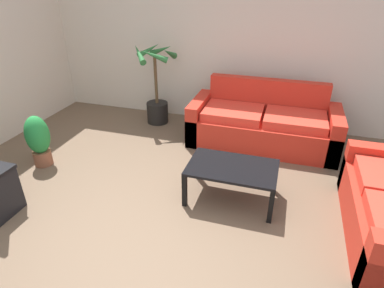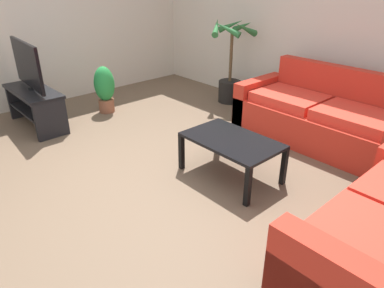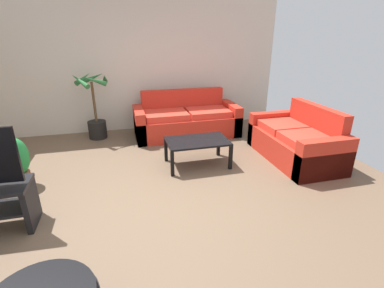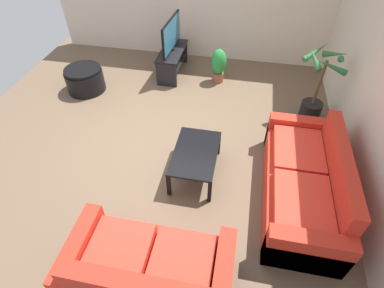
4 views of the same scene
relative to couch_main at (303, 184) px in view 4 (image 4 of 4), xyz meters
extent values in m
plane|color=brown|center=(-0.78, -2.28, -0.30)|extent=(6.60, 6.60, 0.00)
cube|color=beige|center=(-0.78, 0.72, 1.05)|extent=(6.00, 0.06, 2.70)
cube|color=red|center=(0.00, -0.03, -0.09)|extent=(2.12, 0.90, 0.42)
cube|color=red|center=(0.00, 0.34, 0.36)|extent=(1.76, 0.16, 0.48)
cube|color=red|center=(-0.97, -0.03, 0.01)|extent=(0.18, 0.90, 0.62)
cube|color=red|center=(0.97, -0.03, 0.01)|extent=(0.18, 0.90, 0.62)
cube|color=red|center=(-0.44, -0.08, 0.18)|extent=(0.84, 0.66, 0.12)
cube|color=red|center=(0.44, -0.08, 0.18)|extent=(0.84, 0.66, 0.12)
cube|color=red|center=(1.47, -1.65, -0.09)|extent=(0.90, 1.68, 0.42)
cube|color=red|center=(1.47, -2.40, 0.01)|extent=(0.90, 0.18, 0.62)
cube|color=red|center=(1.47, -0.90, 0.01)|extent=(0.90, 0.18, 0.62)
cube|color=red|center=(1.42, -1.98, 0.18)|extent=(0.66, 0.62, 0.12)
cube|color=red|center=(1.42, -1.32, 0.18)|extent=(0.66, 0.62, 0.12)
cube|color=black|center=(-2.88, -2.48, 0.20)|extent=(1.10, 0.45, 0.04)
cube|color=black|center=(-2.88, -2.48, -0.07)|extent=(1.02, 0.39, 0.03)
cube|color=black|center=(-3.40, -2.48, -0.04)|extent=(0.06, 0.41, 0.53)
cube|color=black|center=(-2.36, -2.48, -0.04)|extent=(0.06, 0.41, 0.53)
cube|color=black|center=(-2.88, -2.48, 0.56)|extent=(1.06, 0.10, 0.59)
cube|color=teal|center=(-2.88, -2.45, 0.56)|extent=(1.01, 0.07, 0.54)
cylinder|color=black|center=(-2.88, -2.48, 0.24)|extent=(0.10, 0.10, 0.04)
cube|color=black|center=(-0.18, -1.48, 0.11)|extent=(0.98, 0.61, 0.03)
cube|color=black|center=(-0.64, -1.76, -0.10)|extent=(0.05, 0.05, 0.40)
cube|color=black|center=(0.28, -1.76, -0.10)|extent=(0.05, 0.05, 0.40)
cube|color=black|center=(-0.64, -1.20, -0.10)|extent=(0.05, 0.05, 0.40)
cube|color=black|center=(0.28, -1.20, -0.10)|extent=(0.05, 0.05, 0.40)
cylinder|color=black|center=(-1.80, 0.27, -0.13)|extent=(0.36, 0.36, 0.35)
cylinder|color=brown|center=(-1.80, 0.27, 0.44)|extent=(0.05, 0.05, 0.79)
cone|color=#2C6F36|center=(-1.55, 0.27, 0.89)|extent=(0.12, 0.51, 0.28)
cone|color=#2C6F36|center=(-1.77, 0.46, 0.89)|extent=(0.42, 0.17, 0.24)
cone|color=#2C6F36|center=(-1.95, 0.39, 0.89)|extent=(0.34, 0.38, 0.24)
cone|color=#2C6F36|center=(-1.99, 0.11, 0.89)|extent=(0.39, 0.44, 0.27)
cone|color=#2C6F36|center=(-1.72, 0.06, 0.89)|extent=(0.45, 0.25, 0.25)
cylinder|color=brown|center=(-2.74, -1.48, -0.20)|extent=(0.23, 0.23, 0.20)
ellipsoid|color=#26893D|center=(-2.74, -1.48, 0.14)|extent=(0.30, 0.30, 0.53)
cylinder|color=black|center=(-1.92, -4.02, -0.10)|extent=(0.73, 0.73, 0.41)
cylinder|color=black|center=(-1.92, -4.02, 0.14)|extent=(0.69, 0.69, 0.06)
camera|label=1|loc=(0.28, -4.48, 2.01)|focal=30.33mm
camera|label=2|loc=(1.94, -3.92, 1.65)|focal=32.88mm
camera|label=3|loc=(-1.32, -5.48, 1.71)|focal=26.34mm
camera|label=4|loc=(2.71, -0.96, 3.10)|focal=28.09mm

